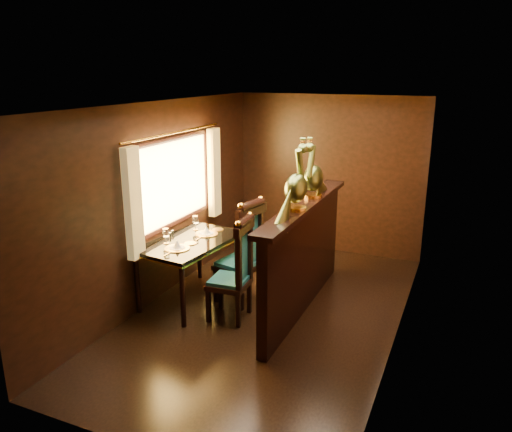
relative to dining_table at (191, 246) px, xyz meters
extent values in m
plane|color=black|center=(1.05, 0.04, -0.74)|extent=(5.00, 5.00, 0.00)
cube|color=black|center=(1.05, 2.54, 0.51)|extent=(3.00, 0.04, 2.50)
cube|color=black|center=(1.05, -2.46, 0.51)|extent=(3.00, 0.04, 2.50)
cube|color=black|center=(-0.45, 0.04, 0.51)|extent=(0.04, 5.00, 2.50)
cube|color=black|center=(2.55, 0.04, 0.51)|extent=(0.04, 5.00, 2.50)
cube|color=beige|center=(1.05, 0.04, 1.76)|extent=(3.00, 5.00, 0.04)
cube|color=#FFC672|center=(-0.44, 0.34, 0.71)|extent=(0.01, 1.70, 1.05)
cube|color=gold|center=(-0.35, -0.63, 0.66)|extent=(0.10, 0.22, 1.30)
cube|color=gold|center=(-0.35, 1.31, 0.66)|extent=(0.10, 0.22, 1.30)
cylinder|color=gold|center=(-0.37, 0.34, 1.36)|extent=(0.03, 2.20, 0.03)
cube|color=black|center=(1.38, 0.34, -0.09)|extent=(0.12, 2.60, 1.30)
cube|color=#353418|center=(1.31, 0.34, -0.04)|extent=(0.02, 2.20, 0.95)
cube|color=black|center=(1.38, 0.34, 0.59)|extent=(0.26, 2.70, 0.06)
cube|color=black|center=(0.00, 0.00, 0.05)|extent=(0.97, 1.44, 0.04)
cube|color=gold|center=(0.00, 0.00, 0.02)|extent=(0.99, 1.46, 0.02)
cylinder|color=black|center=(-0.41, -0.57, -0.36)|extent=(0.06, 0.06, 0.75)
cylinder|color=black|center=(0.27, -0.66, -0.36)|extent=(0.06, 0.06, 0.75)
cylinder|color=black|center=(-0.26, 0.65, -0.36)|extent=(0.06, 0.06, 0.75)
cylinder|color=black|center=(0.42, 0.57, -0.36)|extent=(0.06, 0.06, 0.75)
cylinder|color=gold|center=(0.02, -0.33, 0.08)|extent=(0.30, 0.30, 0.01)
cone|color=white|center=(0.02, -0.33, 0.13)|extent=(0.11, 0.11, 0.10)
cylinder|color=gold|center=(0.07, 0.28, 0.08)|extent=(0.30, 0.30, 0.01)
cone|color=white|center=(0.07, 0.28, 0.13)|extent=(0.11, 0.11, 0.10)
cylinder|color=silver|center=(-0.30, 0.00, 0.10)|extent=(0.03, 0.03, 0.06)
cylinder|color=silver|center=(-0.32, 0.09, 0.10)|extent=(0.03, 0.03, 0.06)
cube|color=black|center=(0.65, -0.24, -0.30)|extent=(0.49, 0.49, 0.06)
cube|color=#124C55|center=(0.65, -0.24, -0.26)|extent=(0.44, 0.44, 0.05)
cube|color=#124C55|center=(0.85, -0.22, 0.07)|extent=(0.06, 0.36, 0.58)
cube|color=black|center=(0.48, -0.44, -0.54)|extent=(0.05, 0.05, 0.40)
cube|color=black|center=(0.85, -0.41, -0.54)|extent=(0.05, 0.05, 0.40)
cube|color=black|center=(0.45, -0.07, -0.54)|extent=(0.05, 0.05, 0.40)
cube|color=black|center=(0.82, -0.04, -0.54)|extent=(0.05, 0.05, 0.40)
sphere|color=gold|center=(0.86, -0.41, 0.51)|extent=(0.07, 0.07, 0.07)
sphere|color=gold|center=(0.83, -0.04, 0.51)|extent=(0.07, 0.07, 0.07)
cube|color=black|center=(0.55, 0.23, -0.27)|extent=(0.58, 0.58, 0.06)
cube|color=#124C55|center=(0.55, 0.23, -0.22)|extent=(0.52, 0.52, 0.05)
cube|color=#124C55|center=(0.75, 0.18, 0.13)|extent=(0.11, 0.38, 0.62)
cube|color=black|center=(0.31, 0.07, -0.52)|extent=(0.05, 0.05, 0.43)
cube|color=black|center=(0.70, -0.01, -0.52)|extent=(0.05, 0.05, 0.43)
cube|color=black|center=(0.39, 0.46, -0.52)|extent=(0.05, 0.05, 0.43)
cube|color=black|center=(0.79, 0.38, -0.52)|extent=(0.05, 0.05, 0.43)
sphere|color=gold|center=(0.71, -0.01, 0.60)|extent=(0.07, 0.07, 0.07)
sphere|color=gold|center=(0.80, 0.38, 0.60)|extent=(0.07, 0.07, 0.07)
camera|label=1|loc=(3.11, -5.07, 2.13)|focal=35.00mm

